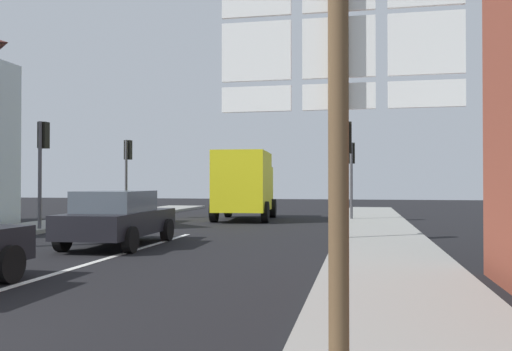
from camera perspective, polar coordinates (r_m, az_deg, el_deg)
The scene contains 10 objects.
ground_plane at distance 15.66m, azimuth -9.66°, elevation -6.95°, with size 80.00×80.00×0.00m, color black.
sidewalk_right at distance 12.67m, azimuth 13.77°, elevation -8.09°, with size 2.55×44.00×0.14m, color gray.
lane_centre_stripe at distance 12.04m, azimuth -16.54°, elevation -8.77°, with size 0.16×12.00×0.01m, color silver.
sedan_far at distance 14.67m, azimuth -14.55°, elevation -4.37°, with size 2.07×4.25×1.47m.
delivery_truck at distance 24.03m, azimuth -1.23°, elevation -0.87°, with size 2.77×5.14×3.05m.
route_sign_post at distance 3.69m, azimuth 8.83°, elevation 4.18°, with size 1.66×0.14×3.20m.
traffic_light_near_right at distance 15.41m, azimuth 9.65°, elevation 2.39°, with size 0.30×0.49×3.43m.
traffic_light_far_right at distance 23.42m, azimuth 10.18°, elevation 1.30°, with size 0.30×0.49×3.42m.
traffic_light_far_left at distance 25.45m, azimuth -13.60°, elevation 1.56°, with size 0.30×0.49×3.67m.
traffic_light_near_left at distance 19.56m, azimuth -21.90°, elevation 2.50°, with size 0.30×0.49×3.76m.
Camera 1 is at (5.54, -4.55, 1.68)m, focal length 37.35 mm.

